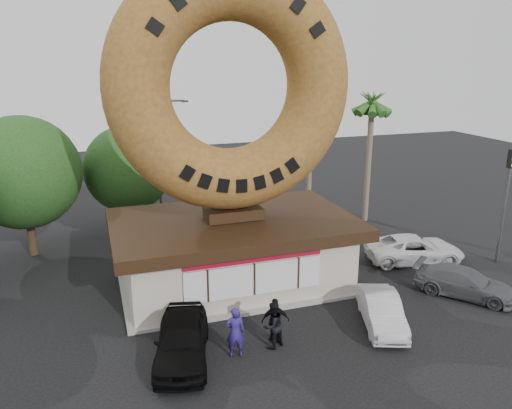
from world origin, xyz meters
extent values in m
plane|color=black|center=(0.00, 0.00, 0.00)|extent=(90.00, 90.00, 0.00)
cube|color=beige|center=(0.00, 6.00, 1.50)|extent=(10.00, 6.00, 3.00)
cube|color=#999993|center=(0.00, 6.00, 0.07)|extent=(10.60, 6.60, 0.15)
cube|color=#3F3F3F|center=(0.00, 6.00, 3.05)|extent=(10.00, 6.00, 0.10)
cube|color=black|center=(0.00, 6.00, 3.00)|extent=(11.20, 7.20, 0.55)
cube|color=silver|center=(0.00, 2.95, 1.55)|extent=(6.00, 0.12, 1.40)
cube|color=maroon|center=(0.00, 2.93, 2.55)|extent=(6.00, 0.10, 0.45)
cube|color=black|center=(0.00, 6.00, 3.55)|extent=(2.60, 1.40, 0.50)
torus|color=olive|center=(0.00, 6.00, 9.25)|extent=(10.91, 2.78, 10.91)
cylinder|color=#473321|center=(-9.50, 13.00, 1.65)|extent=(0.44, 0.44, 3.30)
sphere|color=#174219|center=(-9.50, 13.00, 4.65)|extent=(6.00, 6.00, 6.00)
cylinder|color=#473321|center=(-4.00, 15.00, 1.43)|extent=(0.44, 0.44, 2.86)
sphere|color=#174219|center=(-4.00, 15.00, 4.03)|extent=(5.20, 5.20, 5.20)
cylinder|color=#726651|center=(7.50, 14.00, 4.50)|extent=(0.36, 0.36, 9.00)
cylinder|color=#726651|center=(11.00, 12.50, 4.00)|extent=(0.36, 0.36, 8.00)
cylinder|color=#59595E|center=(-2.00, 16.00, 4.00)|extent=(0.18, 0.18, 8.00)
cylinder|color=#59595E|center=(-1.10, 16.00, 7.90)|extent=(1.80, 0.12, 0.12)
cube|color=#59595E|center=(-0.20, 16.00, 7.85)|extent=(0.45, 0.20, 0.12)
cylinder|color=#59595E|center=(14.00, 4.00, 3.00)|extent=(0.18, 0.18, 6.00)
cube|color=black|center=(14.00, 4.00, 5.60)|extent=(0.30, 0.28, 0.95)
imported|color=navy|center=(-1.67, 0.10, 0.97)|extent=(0.79, 0.60, 1.95)
imported|color=black|center=(-0.18, 0.19, 0.92)|extent=(1.10, 1.00, 1.84)
imported|color=black|center=(0.05, 0.53, 0.90)|extent=(1.12, 0.67, 1.79)
imported|color=black|center=(-3.53, 0.56, 0.78)|extent=(2.92, 4.91, 1.56)
imported|color=#B2B1B6|center=(4.55, 0.27, 0.65)|extent=(2.65, 4.20, 1.31)
imported|color=#56575A|center=(9.60, 1.37, 0.64)|extent=(4.20, 4.57, 1.29)
imported|color=silver|center=(9.82, 5.47, 0.71)|extent=(5.54, 3.56, 1.42)
camera|label=1|loc=(-6.04, -15.25, 10.54)|focal=35.00mm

